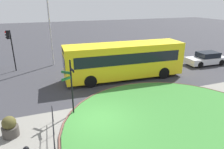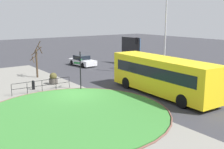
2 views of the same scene
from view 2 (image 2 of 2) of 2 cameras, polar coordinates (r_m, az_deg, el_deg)
The scene contains 14 objects.
ground at distance 22.50m, azimuth -7.60°, elevation -4.30°, with size 120.00×120.00×0.00m, color #333338.
sidewalk_paving at distance 21.62m, azimuth -12.43°, elevation -5.13°, with size 32.00×7.85×0.02m, color gray.
grass_island at distance 18.29m, azimuth -7.73°, elevation -8.00°, with size 12.33×12.33×0.10m, color #387A33.
grass_kerb_ring at distance 18.29m, azimuth -7.73°, elevation -7.98°, with size 12.64×12.64×0.11m, color brown.
signpost_directional at distance 23.65m, azimuth -6.74°, elevation 1.35°, with size 0.68×1.07×3.38m.
bollard_foreground at distance 24.82m, azimuth -16.15°, elevation -2.10°, with size 0.26×0.26×0.84m.
railing_grass_edge at distance 23.84m, azimuth -14.46°, elevation -2.01°, with size 0.31×5.04×1.02m.
bus_yellow at distance 22.38m, azimuth 10.43°, elevation -0.16°, with size 10.26×2.91×3.03m.
car_far_lane at distance 35.81m, azimuth -6.25°, elevation 2.84°, with size 4.22×2.05×1.36m.
traffic_light_near at distance 32.49m, azimuth 5.32°, elevation 5.88°, with size 0.49×0.31×3.89m.
lamppost_tall at distance 30.14m, azimuth 11.15°, elevation 9.28°, with size 0.32×0.32×9.33m.
billboard_left at distance 36.59m, azimuth 3.96°, elevation 5.81°, with size 3.35×0.46×3.61m.
planter_near_signpost at distance 26.37m, azimuth -12.19°, elevation -0.91°, with size 0.80×0.80×1.11m.
street_tree_bare at distance 29.52m, azimuth -15.50°, elevation 2.91°, with size 1.47×1.35×3.83m.
Camera 2 is at (18.98, -10.32, 6.26)m, focal length 43.66 mm.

